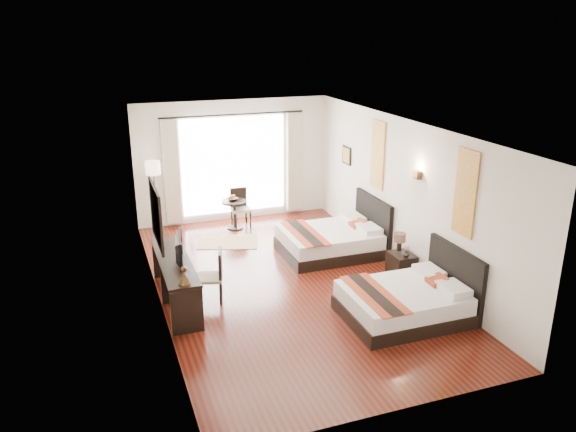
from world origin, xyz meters
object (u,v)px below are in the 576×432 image
object	(u,v)px
console_desk	(176,281)
television	(176,249)
bed_far	(334,240)
desk_chair	(211,285)
bed_near	(408,301)
side_table	(235,215)
table_lamp	(400,239)
window_chair	(241,215)
fruit_bowl	(233,199)
floor_lamp	(153,173)
nightstand	(401,266)
vase	(406,252)

from	to	relation	value
console_desk	television	size ratio (longest dim) A/B	2.74
bed_far	desk_chair	xyz separation A→B (m)	(-2.76, -1.21, -0.01)
bed_near	side_table	xyz separation A→B (m)	(-1.54, 4.86, 0.05)
table_lamp	bed_far	bearing A→B (deg)	115.17
television	desk_chair	bearing A→B (deg)	-83.85
window_chair	bed_far	bearing A→B (deg)	30.18
television	fruit_bowl	distance (m)	3.73
table_lamp	fruit_bowl	world-z (taller)	table_lamp
bed_near	floor_lamp	bearing A→B (deg)	121.55
bed_far	nightstand	world-z (taller)	bed_far
fruit_bowl	television	bearing A→B (deg)	-118.24
vase	window_chair	size ratio (longest dim) A/B	0.15
vase	bed_near	bearing A→B (deg)	-118.92
nightstand	window_chair	size ratio (longest dim) A/B	0.56
console_desk	bed_near	bearing A→B (deg)	-27.38
nightstand	console_desk	world-z (taller)	console_desk
nightstand	fruit_bowl	size ratio (longest dim) A/B	2.04
desk_chair	bed_near	bearing A→B (deg)	165.56
television	side_table	distance (m)	3.77
console_desk	nightstand	bearing A→B (deg)	-6.39
nightstand	window_chair	xyz separation A→B (m)	(-2.01, 3.68, 0.03)
nightstand	table_lamp	xyz separation A→B (m)	(-0.02, 0.10, 0.49)
side_table	window_chair	xyz separation A→B (m)	(0.17, 0.11, -0.06)
nightstand	floor_lamp	distance (m)	5.63
side_table	table_lamp	bearing A→B (deg)	-58.00
bed_far	floor_lamp	xyz separation A→B (m)	(-3.18, 2.45, 1.07)
television	desk_chair	distance (m)	0.90
vase	television	distance (m)	4.01
bed_near	window_chair	bearing A→B (deg)	105.42
table_lamp	vase	distance (m)	0.29
table_lamp	window_chair	distance (m)	4.13
bed_near	vase	world-z (taller)	bed_near
window_chair	floor_lamp	bearing A→B (deg)	-99.74
floor_lamp	vase	bearing A→B (deg)	-46.82
console_desk	floor_lamp	size ratio (longest dim) A/B	1.37
bed_far	floor_lamp	bearing A→B (deg)	142.45
bed_far	desk_chair	bearing A→B (deg)	-156.33
side_table	fruit_bowl	world-z (taller)	fruit_bowl
bed_far	fruit_bowl	distance (m)	2.63
nightstand	television	xyz separation A→B (m)	(-3.97, 0.32, 0.75)
television	floor_lamp	xyz separation A→B (m)	(0.11, 3.63, 0.37)
side_table	bed_far	bearing A→B (deg)	-53.86
table_lamp	console_desk	world-z (taller)	table_lamp
vase	fruit_bowl	world-z (taller)	fruit_bowl
vase	desk_chair	bearing A→B (deg)	172.68
television	desk_chair	world-z (taller)	television
table_lamp	vase	xyz separation A→B (m)	(0.00, -0.25, -0.16)
bed_near	fruit_bowl	distance (m)	5.15
bed_far	window_chair	bearing A→B (deg)	121.59
console_desk	desk_chair	size ratio (longest dim) A/B	2.47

